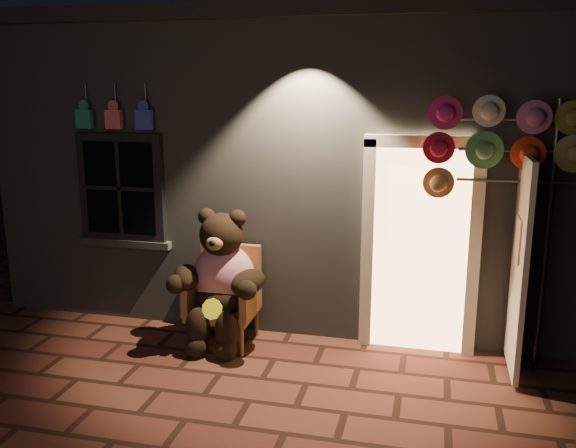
% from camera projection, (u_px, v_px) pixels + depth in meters
% --- Properties ---
extents(ground, '(60.00, 60.00, 0.00)m').
position_uv_depth(ground, '(249.00, 401.00, 5.26)').
color(ground, brown).
rests_on(ground, ground).
extents(shop_building, '(7.30, 5.95, 3.51)m').
position_uv_depth(shop_building, '(331.00, 151.00, 8.64)').
color(shop_building, slate).
rests_on(shop_building, ground).
extents(wicker_armchair, '(0.70, 0.63, 1.01)m').
position_uv_depth(wicker_armchair, '(225.00, 295.00, 6.41)').
color(wicker_armchair, brown).
rests_on(wicker_armchair, ground).
extents(teddy_bear, '(1.06, 0.81, 1.45)m').
position_uv_depth(teddy_bear, '(221.00, 280.00, 6.24)').
color(teddy_bear, '#B61332').
rests_on(teddy_bear, ground).
extents(hat_rack, '(1.45, 0.22, 2.56)m').
position_uv_depth(hat_rack, '(502.00, 144.00, 5.51)').
color(hat_rack, '#59595E').
rests_on(hat_rack, ground).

